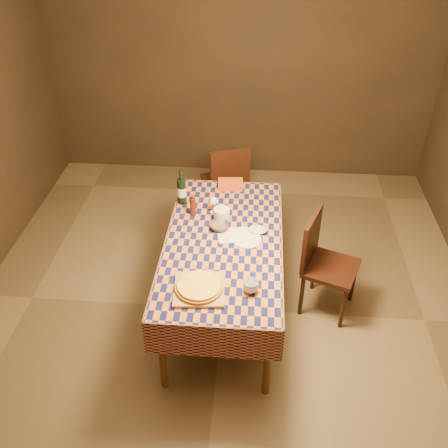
% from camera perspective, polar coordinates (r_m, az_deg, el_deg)
% --- Properties ---
extents(room, '(5.00, 5.10, 2.70)m').
position_cam_1_polar(room, '(3.67, -0.06, 5.23)').
color(room, brown).
rests_on(room, ground).
extents(dining_table, '(0.94, 1.84, 0.77)m').
position_cam_1_polar(dining_table, '(4.04, -0.06, -2.78)').
color(dining_table, brown).
rests_on(dining_table, ground).
extents(cutting_board, '(0.38, 0.38, 0.02)m').
position_cam_1_polar(cutting_board, '(3.56, -2.85, -7.46)').
color(cutting_board, '#AA7E4F').
rests_on(cutting_board, dining_table).
extents(pizza, '(0.43, 0.43, 0.03)m').
position_cam_1_polar(pizza, '(3.54, -2.86, -7.14)').
color(pizza, '#A3661B').
rests_on(pizza, cutting_board).
extents(pepper_mill, '(0.06, 0.06, 0.21)m').
position_cam_1_polar(pepper_mill, '(4.24, -3.58, 2.10)').
color(pepper_mill, '#481510').
rests_on(pepper_mill, dining_table).
extents(bowl, '(0.19, 0.19, 0.05)m').
position_cam_1_polar(bowl, '(4.11, -0.51, -0.27)').
color(bowl, '#564148').
rests_on(bowl, dining_table).
extents(wine_glass, '(0.07, 0.07, 0.15)m').
position_cam_1_polar(wine_glass, '(4.26, -1.20, 2.54)').
color(wine_glass, silver).
rests_on(wine_glass, dining_table).
extents(wine_bottle, '(0.10, 0.10, 0.33)m').
position_cam_1_polar(wine_bottle, '(4.39, -4.85, 3.79)').
color(wine_bottle, black).
rests_on(wine_bottle, dining_table).
extents(deli_tub, '(0.16, 0.16, 0.11)m').
position_cam_1_polar(deli_tub, '(4.19, -0.25, 1.09)').
color(deli_tub, silver).
rests_on(deli_tub, dining_table).
extents(takeout_container, '(0.24, 0.18, 0.06)m').
position_cam_1_polar(takeout_container, '(4.65, 0.74, 4.56)').
color(takeout_container, '#C8471A').
rests_on(takeout_container, dining_table).
extents(white_plate, '(0.28, 0.28, 0.01)m').
position_cam_1_polar(white_plate, '(4.00, 2.63, -1.79)').
color(white_plate, white).
rests_on(white_plate, dining_table).
extents(tumbler, '(0.13, 0.13, 0.09)m').
position_cam_1_polar(tumbler, '(3.53, 3.08, -7.12)').
color(tumbler, silver).
rests_on(tumbler, dining_table).
extents(flour_patch, '(0.29, 0.24, 0.00)m').
position_cam_1_polar(flour_patch, '(4.06, 1.11, -1.25)').
color(flour_patch, silver).
rests_on(flour_patch, dining_table).
extents(flour_bag, '(0.19, 0.17, 0.05)m').
position_cam_1_polar(flour_bag, '(4.09, 3.88, -0.65)').
color(flour_bag, '#ACB7DC').
rests_on(flour_bag, dining_table).
extents(chair_far, '(0.55, 0.55, 0.93)m').
position_cam_1_polar(chair_far, '(5.25, 0.31, 5.05)').
color(chair_far, black).
rests_on(chair_far, ground).
extents(chair_right, '(0.55, 0.54, 0.93)m').
position_cam_1_polar(chair_right, '(4.29, 11.19, -3.94)').
color(chair_right, black).
rests_on(chair_right, ground).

